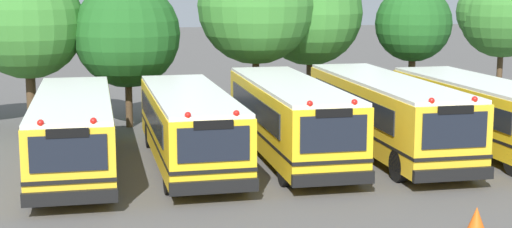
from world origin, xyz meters
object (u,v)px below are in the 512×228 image
(tree_5, at_px, (413,21))
(tree_6, at_px, (498,14))
(school_bus_0, at_px, (73,130))
(tree_2, at_px, (127,34))
(traffic_cone, at_px, (477,218))
(school_bus_3, at_px, (385,112))
(tree_3, at_px, (258,4))
(school_bus_4, at_px, (484,112))
(school_bus_2, at_px, (290,116))
(school_bus_1, at_px, (189,125))
(tree_4, at_px, (310,11))
(tree_1, at_px, (24,22))

(tree_5, height_order, tree_6, tree_6)
(school_bus_0, xyz_separation_m, tree_2, (2.13, 7.41, 2.56))
(tree_6, height_order, traffic_cone, tree_6)
(school_bus_0, relative_size, tree_6, 1.59)
(tree_6, bearing_deg, traffic_cone, -120.58)
(school_bus_3, relative_size, tree_3, 1.44)
(school_bus_3, relative_size, tree_2, 1.79)
(school_bus_4, bearing_deg, school_bus_3, -4.79)
(tree_5, bearing_deg, school_bus_2, -135.87)
(school_bus_1, distance_m, tree_4, 11.96)
(school_bus_1, xyz_separation_m, school_bus_2, (3.53, 0.33, 0.09))
(school_bus_1, distance_m, tree_5, 14.13)
(school_bus_4, bearing_deg, tree_2, -31.42)
(school_bus_2, relative_size, tree_6, 1.58)
(school_bus_2, height_order, tree_5, tree_5)
(school_bus_0, distance_m, tree_5, 17.31)
(school_bus_1, relative_size, school_bus_4, 0.91)
(school_bus_0, xyz_separation_m, tree_4, (10.60, 9.24, 3.39))
(school_bus_1, distance_m, school_bus_4, 10.83)
(tree_6, distance_m, traffic_cone, 21.33)
(school_bus_3, distance_m, traffic_cone, 8.83)
(tree_2, relative_size, tree_6, 0.94)
(tree_4, bearing_deg, traffic_cone, -92.61)
(tree_4, relative_size, tree_6, 1.08)
(school_bus_4, relative_size, tree_2, 1.77)
(tree_5, bearing_deg, tree_3, 178.26)
(traffic_cone, bearing_deg, tree_4, 87.39)
(school_bus_0, relative_size, tree_4, 1.47)
(tree_2, distance_m, tree_4, 8.70)
(school_bus_2, relative_size, tree_3, 1.36)
(tree_1, height_order, traffic_cone, tree_1)
(tree_6, bearing_deg, tree_3, -172.75)
(school_bus_2, xyz_separation_m, tree_1, (-9.25, 7.28, 3.00))
(school_bus_1, distance_m, traffic_cone, 10.31)
(school_bus_0, distance_m, tree_6, 22.86)
(school_bus_0, distance_m, school_bus_4, 14.59)
(tree_4, relative_size, tree_5, 1.18)
(tree_3, height_order, tree_4, tree_3)
(tree_3, bearing_deg, traffic_cone, -83.41)
(school_bus_3, bearing_deg, traffic_cone, 83.60)
(school_bus_4, relative_size, traffic_cone, 18.75)
(school_bus_0, relative_size, tree_3, 1.36)
(tree_1, relative_size, tree_4, 0.95)
(school_bus_0, height_order, tree_1, tree_1)
(tree_2, xyz_separation_m, tree_3, (5.77, 0.73, 1.17))
(school_bus_2, bearing_deg, tree_4, -109.78)
(school_bus_1, bearing_deg, tree_6, -150.22)
(tree_1, bearing_deg, school_bus_2, -38.22)
(school_bus_0, xyz_separation_m, school_bus_3, (10.84, 0.42, 0.10))
(school_bus_3, height_order, tree_3, tree_3)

